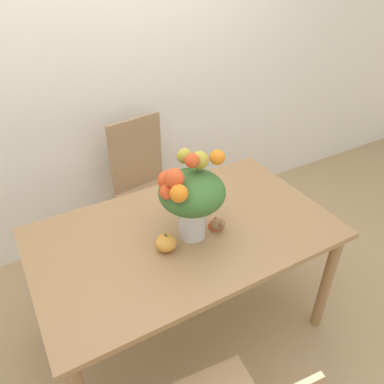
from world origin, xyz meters
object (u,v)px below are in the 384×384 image
at_px(flower_vase, 191,195).
at_px(turkey_figurine, 217,223).
at_px(pumpkin, 166,243).
at_px(dining_chair_near_window, 148,188).

xyz_separation_m(flower_vase, turkey_figurine, (0.14, -0.02, -0.21)).
relative_size(flower_vase, pumpkin, 4.43).
distance_m(flower_vase, dining_chair_near_window, 0.97).
height_order(flower_vase, pumpkin, flower_vase).
height_order(pumpkin, dining_chair_near_window, dining_chair_near_window).
xyz_separation_m(flower_vase, dining_chair_near_window, (0.12, 0.83, -0.48)).
bearing_deg(dining_chair_near_window, flower_vase, -106.62).
relative_size(pumpkin, dining_chair_near_window, 0.11).
bearing_deg(turkey_figurine, flower_vase, 173.82).
bearing_deg(turkey_figurine, dining_chair_near_window, 91.13).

